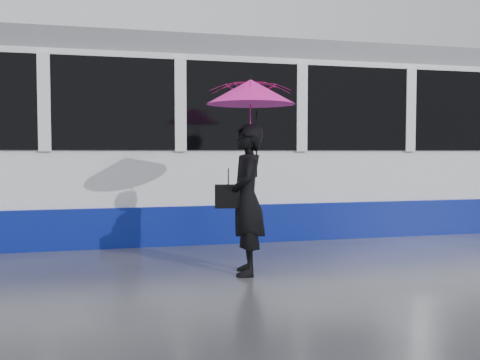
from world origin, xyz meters
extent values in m
plane|color=#2B2B30|center=(0.00, 0.00, 0.00)|extent=(90.00, 90.00, 0.00)
cube|color=#3F3D38|center=(0.00, 1.78, 0.01)|extent=(34.00, 0.07, 0.02)
cube|color=#3F3D38|center=(0.00, 3.22, 0.01)|extent=(34.00, 0.07, 0.02)
cube|color=white|center=(0.09, 2.50, 1.52)|extent=(24.00, 2.40, 2.95)
cube|color=navy|center=(0.09, 2.50, 0.31)|extent=(24.00, 2.56, 0.62)
cube|color=black|center=(0.09, 2.50, 2.20)|extent=(23.00, 2.48, 1.40)
cube|color=slate|center=(0.09, 2.50, 3.17)|extent=(23.60, 2.20, 0.35)
imported|color=black|center=(0.09, -0.89, 0.90)|extent=(0.55, 0.73, 1.80)
imported|color=#FA1571|center=(0.14, -0.89, 1.90)|extent=(1.16, 1.17, 0.90)
cone|color=#FA1571|center=(0.14, -0.89, 2.18)|extent=(1.24, 1.24, 0.29)
cylinder|color=black|center=(0.14, -0.89, 2.35)|extent=(0.01, 0.01, 0.07)
cylinder|color=black|center=(0.22, -0.87, 1.56)|extent=(0.02, 0.02, 0.79)
cube|color=black|center=(-0.13, -0.87, 0.95)|extent=(0.34, 0.20, 0.28)
cylinder|color=black|center=(-0.13, -0.87, 1.17)|extent=(0.01, 0.01, 0.18)
camera|label=1|loc=(-1.52, -7.04, 1.47)|focal=40.00mm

